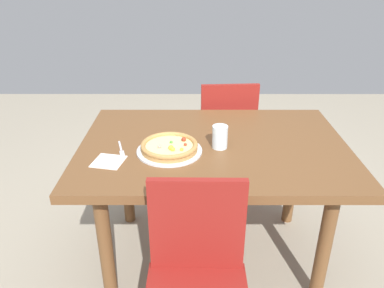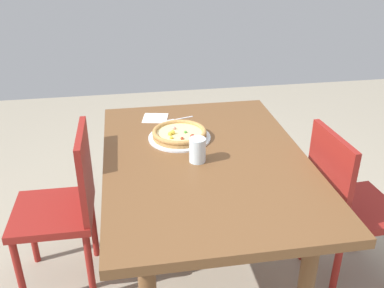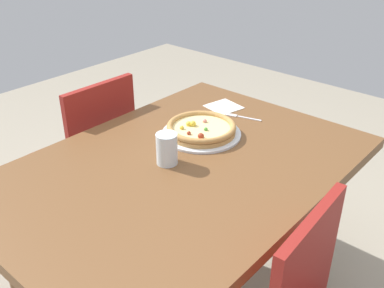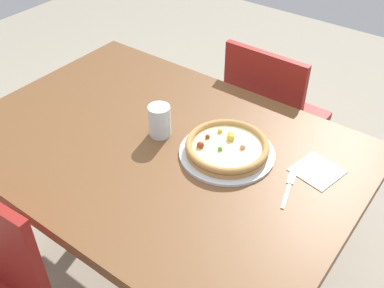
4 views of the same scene
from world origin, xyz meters
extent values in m
cube|color=brown|center=(0.00, 0.00, 0.72)|extent=(1.39, 0.98, 0.04)
cylinder|color=brown|center=(0.54, -0.33, 0.35)|extent=(0.07, 0.07, 0.70)
cylinder|color=brown|center=(-0.54, 0.33, 0.35)|extent=(0.07, 0.07, 0.70)
cylinder|color=brown|center=(0.54, 0.33, 0.35)|extent=(0.07, 0.07, 0.70)
cube|color=maroon|center=(-0.14, -0.58, 0.67)|extent=(0.38, 0.05, 0.42)
cylinder|color=maroon|center=(-0.07, 0.94, 0.21)|extent=(0.04, 0.04, 0.42)
cylinder|color=maroon|center=(0.27, 0.94, 0.21)|extent=(0.04, 0.04, 0.42)
cylinder|color=maroon|center=(-0.08, 0.60, 0.21)|extent=(0.04, 0.04, 0.42)
cylinder|color=maroon|center=(0.26, 0.60, 0.21)|extent=(0.04, 0.04, 0.42)
cube|color=maroon|center=(0.09, 0.77, 0.44)|extent=(0.40, 0.40, 0.04)
cube|color=maroon|center=(0.09, 0.58, 0.67)|extent=(0.38, 0.03, 0.42)
cylinder|color=silver|center=(0.23, 0.10, 0.75)|extent=(0.33, 0.33, 0.01)
cylinder|color=#B78447|center=(0.23, 0.10, 0.77)|extent=(0.28, 0.28, 0.02)
cylinder|color=beige|center=(0.23, 0.10, 0.78)|extent=(0.25, 0.25, 0.01)
torus|color=#B78447|center=(0.23, 0.10, 0.78)|extent=(0.29, 0.29, 0.02)
sphere|color=maroon|center=(0.15, 0.04, 0.79)|extent=(0.03, 0.03, 0.03)
sphere|color=gold|center=(0.21, 0.15, 0.79)|extent=(0.02, 0.02, 0.02)
sphere|color=gold|center=(0.16, 0.15, 0.79)|extent=(0.02, 0.02, 0.02)
sphere|color=maroon|center=(0.15, 0.09, 0.79)|extent=(0.02, 0.02, 0.02)
sphere|color=gold|center=(0.22, 0.13, 0.79)|extent=(0.03, 0.03, 0.03)
sphere|color=#E58C7F|center=(0.27, 0.12, 0.79)|extent=(0.02, 0.02, 0.02)
sphere|color=#4C9E38|center=(0.22, 0.06, 0.79)|extent=(0.02, 0.02, 0.02)
cube|color=silver|center=(0.48, 0.03, 0.75)|extent=(0.04, 0.11, 0.00)
cube|color=silver|center=(0.46, 0.11, 0.75)|extent=(0.03, 0.05, 0.00)
cylinder|color=silver|center=(-0.03, 0.05, 0.81)|extent=(0.08, 0.08, 0.12)
cube|color=white|center=(0.51, 0.20, 0.75)|extent=(0.17, 0.17, 0.00)
camera|label=1|loc=(0.11, 1.78, 1.62)|focal=35.39mm
camera|label=2|loc=(-1.78, 0.36, 1.74)|focal=40.18mm
camera|label=3|loc=(-1.02, -0.94, 1.58)|focal=41.31mm
camera|label=4|loc=(0.84, -0.93, 1.74)|focal=42.36mm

